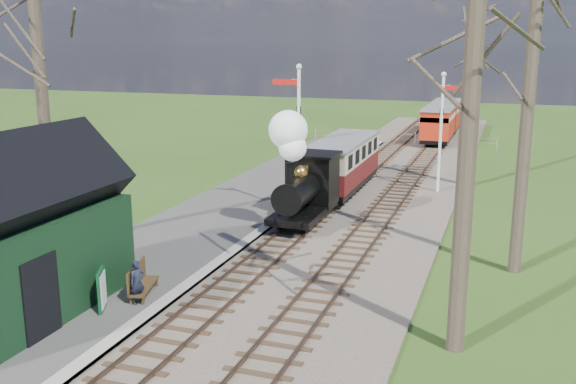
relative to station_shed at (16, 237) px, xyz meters
name	(u,v)px	position (x,y,z in m)	size (l,w,h in m)	color
distant_hills	(446,247)	(5.70, 60.38, -18.47)	(114.40, 48.00, 22.02)	#385B23
ballast_bed	(375,188)	(5.60, 18.00, -2.22)	(8.00, 60.00, 0.10)	brown
track_near	(349,185)	(4.30, 18.00, -2.17)	(1.60, 60.00, 0.15)	brown
track_far	(402,189)	(6.90, 18.00, -2.17)	(1.60, 60.00, 0.15)	brown
platform	(216,220)	(0.80, 10.00, -2.17)	(5.00, 44.00, 0.20)	#474442
coping_strip	(270,225)	(3.10, 10.00, -2.16)	(0.40, 44.00, 0.21)	#B2AD9E
station_shed	(16,237)	(0.00, 0.00, 0.00)	(3.25, 6.30, 4.78)	black
semaphore_near	(297,129)	(3.53, 12.00, 1.35)	(1.22, 0.24, 6.22)	silver
semaphore_far	(443,124)	(8.67, 18.00, 1.08)	(1.22, 0.24, 5.72)	silver
bare_trees	(302,105)	(5.63, 6.10, 2.94)	(15.51, 22.39, 12.00)	#382D23
fence_line	(402,137)	(4.60, 32.00, -1.72)	(12.60, 0.08, 1.00)	slate
locomotive	(303,175)	(4.29, 10.42, -0.18)	(1.81, 4.22, 4.52)	black
coach	(342,162)	(4.30, 16.49, -0.74)	(2.11, 7.23, 2.22)	black
red_carriage_a	(438,124)	(6.90, 32.84, -0.82)	(1.99, 4.93, 2.09)	black
red_carriage_b	(446,116)	(6.90, 38.34, -0.82)	(1.99, 4.93, 2.09)	black
sign_board	(102,290)	(1.86, 0.84, -1.52)	(0.39, 0.72, 1.10)	#0E4321
bench	(140,281)	(2.25, 2.05, -1.66)	(0.82, 1.60, 0.88)	#443018
person	(137,282)	(2.52, 1.50, -1.46)	(0.44, 0.29, 1.21)	#1A1F30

